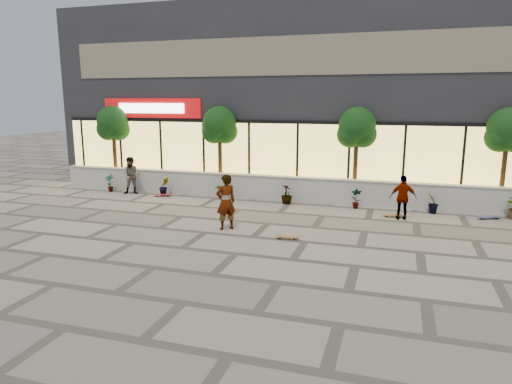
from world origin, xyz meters
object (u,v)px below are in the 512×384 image
(skateboard_left, at_px, (162,195))
(tree_midwest, at_px, (220,127))
(tree_west, at_px, (113,125))
(skateboard_center, at_px, (287,237))
(skateboard_right_far, at_px, (489,217))
(tree_east, at_px, (508,133))
(skater_right_near, at_px, (403,198))
(skater_center, at_px, (226,202))
(skateboard_right_near, at_px, (393,215))
(skater_left, at_px, (132,176))
(tree_mideast, at_px, (357,130))

(skateboard_left, bearing_deg, tree_midwest, 14.38)
(tree_west, height_order, skateboard_left, tree_west)
(skateboard_center, bearing_deg, skateboard_right_far, 28.59)
(tree_east, distance_m, skater_right_near, 4.88)
(skater_center, relative_size, skateboard_right_near, 2.46)
(skater_center, bearing_deg, tree_west, -77.29)
(skater_right_near, distance_m, skateboard_right_far, 3.22)
(skateboard_left, bearing_deg, skateboard_right_near, -24.53)
(tree_west, distance_m, skater_left, 3.12)
(skater_right_near, distance_m, skateboard_left, 10.15)
(tree_mideast, xyz_separation_m, skateboard_center, (-1.44, -5.97, -2.91))
(tree_west, xyz_separation_m, skateboard_left, (3.33, -1.50, -2.91))
(tree_west, distance_m, tree_mideast, 11.50)
(tree_east, xyz_separation_m, skateboard_right_near, (-3.89, -2.22, -2.91))
(skater_center, xyz_separation_m, skateboard_right_near, (5.23, 3.27, -0.85))
(tree_east, bearing_deg, skateboard_right_near, -150.28)
(skater_center, distance_m, skateboard_center, 2.39)
(tree_west, bearing_deg, tree_mideast, 0.00)
(skateboard_right_near, bearing_deg, tree_midwest, 149.91)
(skater_center, distance_m, skater_left, 7.35)
(skateboard_left, bearing_deg, tree_west, 135.45)
(tree_midwest, height_order, skateboard_right_near, tree_midwest)
(tree_mideast, height_order, skater_left, tree_mideast)
(skateboard_center, height_order, skateboard_left, skateboard_left)
(skateboard_center, bearing_deg, skateboard_right_near, 44.29)
(tree_mideast, bearing_deg, skateboard_right_near, -54.01)
(skater_center, height_order, skateboard_right_far, skater_center)
(skateboard_left, height_order, skateboard_right_far, skateboard_right_far)
(skater_center, relative_size, skater_right_near, 1.15)
(tree_east, height_order, skater_center, tree_east)
(skateboard_right_near, height_order, skateboard_right_far, skateboard_right_far)
(tree_mideast, bearing_deg, skater_center, -123.40)
(skateboard_right_near, relative_size, skateboard_right_far, 0.84)
(tree_east, distance_m, skater_left, 15.44)
(skateboard_center, height_order, skateboard_right_near, same)
(skater_left, xyz_separation_m, skateboard_left, (1.56, -0.10, -0.76))
(tree_mideast, distance_m, skateboard_right_far, 5.89)
(tree_midwest, relative_size, skateboard_right_far, 4.42)
(tree_mideast, relative_size, skateboard_left, 4.91)
(tree_east, height_order, skateboard_center, tree_east)
(tree_midwest, height_order, skateboard_right_far, tree_midwest)
(skater_center, distance_m, skater_right_near, 6.31)
(skateboard_left, xyz_separation_m, skateboard_right_near, (9.78, -0.72, -0.01))
(tree_mideast, xyz_separation_m, skateboard_right_far, (4.90, -1.50, -2.90))
(skateboard_right_far, bearing_deg, skateboard_center, -169.08)
(tree_mideast, bearing_deg, tree_midwest, 180.00)
(skater_center, height_order, skateboard_right_near, skater_center)
(skateboard_right_near, bearing_deg, tree_west, 156.55)
(skateboard_left, relative_size, skateboard_right_far, 0.90)
(tree_mideast, distance_m, skater_center, 6.90)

